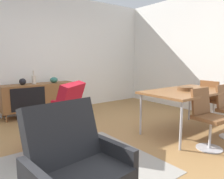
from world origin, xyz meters
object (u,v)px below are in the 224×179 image
sideboard (39,96)px  vase_ceramic_small (34,79)px  vase_cobalt (23,82)px  dining_table (187,93)px  fruit_bowl (42,117)px  dining_chair_far_end (212,100)px  armchair_black_shell (75,167)px  wooden_bowl_on_table (185,89)px  lounge_chair_red (59,114)px  dining_chair_front_left (207,116)px  vase_sculptural_dark (54,80)px  side_table_round (43,135)px

sideboard → vase_ceramic_small: size_ratio=5.36×
vase_ceramic_small → vase_cobalt: bearing=180.0°
sideboard → vase_ceramic_small: (-0.10, 0.00, 0.38)m
vase_cobalt → dining_table: vase_cobalt is taller
vase_cobalt → fruit_bowl: vase_cobalt is taller
dining_chair_far_end → armchair_black_shell: (-3.41, -0.70, -0.00)m
dining_table → wooden_bowl_on_table: bearing=140.3°
vase_cobalt → armchair_black_shell: bearing=-99.1°
dining_chair_far_end → lounge_chair_red: bearing=164.4°
dining_chair_front_left → fruit_bowl: dining_chair_front_left is taller
vase_sculptural_dark → dining_chair_far_end: bearing=-51.1°
dining_chair_front_left → dining_chair_far_end: same height
sideboard → dining_chair_front_left: bearing=-68.2°
dining_table → sideboard: bearing=121.4°
armchair_black_shell → vase_ceramic_small: bearing=77.0°
lounge_chair_red → side_table_round: 0.49m
vase_sculptural_dark → side_table_round: bearing=-115.9°
wooden_bowl_on_table → fruit_bowl: 2.37m
dining_chair_front_left → armchair_black_shell: size_ratio=0.90×
vase_sculptural_dark → side_table_round: 2.47m
vase_sculptural_dark → vase_cobalt: bearing=180.0°
wooden_bowl_on_table → armchair_black_shell: bearing=-163.7°
dining_chair_front_left → armchair_black_shell: armchair_black_shell is taller
vase_cobalt → armchair_black_shell: armchair_black_shell is taller
vase_sculptural_dark → dining_chair_front_left: bearing=-74.0°
wooden_bowl_on_table → sideboard: bearing=121.1°
armchair_black_shell → lounge_chair_red: bearing=70.4°
side_table_round → fruit_bowl: (0.00, 0.00, 0.24)m
vase_ceramic_small → lounge_chair_red: vase_ceramic_small is taller
vase_cobalt → lounge_chair_red: (-0.01, -1.88, -0.32)m
lounge_chair_red → side_table_round: bearing=-140.2°
vase_sculptural_dark → lounge_chair_red: size_ratio=0.19×
side_table_round → fruit_bowl: size_ratio=2.60×
sideboard → lounge_chair_red: size_ratio=1.69×
vase_cobalt → vase_sculptural_dark: 0.70m
dining_table → vase_sculptural_dark: bearing=115.4°
dining_chair_far_end → side_table_round: dining_chair_far_end is taller
wooden_bowl_on_table → dining_table: bearing=-39.7°
dining_chair_front_left → fruit_bowl: (-2.00, 1.07, 0.09)m
dining_chair_far_end → side_table_round: bearing=171.1°
dining_chair_front_left → side_table_round: 2.27m
vase_cobalt → side_table_round: 2.26m
vase_cobalt → vase_ceramic_small: bearing=0.0°
vase_ceramic_small → wooden_bowl_on_table: 3.17m
vase_sculptural_dark → vase_ceramic_small: size_ratio=0.60×
dining_chair_far_end → side_table_round: size_ratio=1.65×
sideboard → fruit_bowl: (-0.70, -2.18, 0.12)m
vase_cobalt → dining_table: bearing=-53.7°
wooden_bowl_on_table → side_table_round: size_ratio=0.50×
vase_ceramic_small → fruit_bowl: bearing=-105.4°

